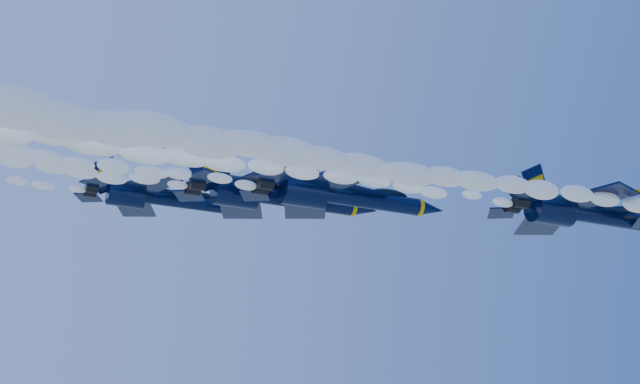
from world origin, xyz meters
name	(u,v)px	position (x,y,z in m)	size (l,w,h in m)	color
smoke_trail_jet_lead	(339,160)	(-12.33, -10.09, 149.55)	(52.34, 2.45, 2.20)	white
jet_second	(584,213)	(9.68, -5.89, 150.46)	(15.21, 12.48, 5.65)	black
smoke_trail_jet_second	(153,151)	(-22.99, -5.89, 150.01)	(52.34, 1.94, 1.74)	white
jet_third	(341,195)	(-4.68, 6.53, 154.05)	(17.12, 14.04, 6.36)	black
jet_fourth	(274,196)	(-8.36, 12.70, 155.58)	(17.81, 14.61, 6.62)	black
jet_fifth	(159,197)	(-16.55, 21.55, 157.24)	(15.75, 12.92, 5.85)	black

